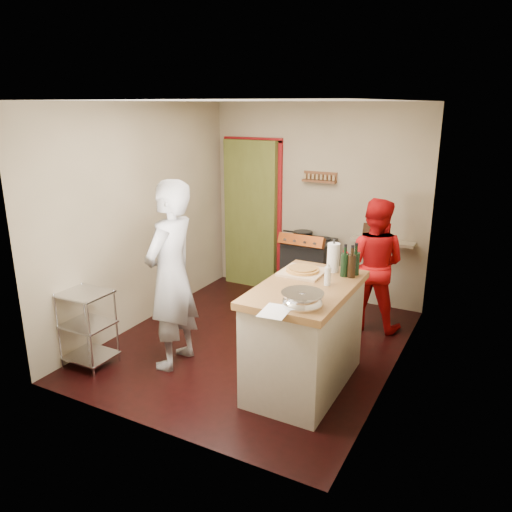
# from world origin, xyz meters

# --- Properties ---
(floor) EXTENTS (3.50, 3.50, 0.00)m
(floor) POSITION_xyz_m (0.00, 0.00, 0.00)
(floor) COLOR black
(floor) RESTS_ON ground
(back_wall) EXTENTS (3.00, 0.44, 2.60)m
(back_wall) POSITION_xyz_m (-0.64, 1.78, 1.13)
(back_wall) COLOR tan
(back_wall) RESTS_ON ground
(left_wall) EXTENTS (0.04, 3.50, 2.60)m
(left_wall) POSITION_xyz_m (-1.50, 0.00, 1.30)
(left_wall) COLOR tan
(left_wall) RESTS_ON ground
(right_wall) EXTENTS (0.04, 3.50, 2.60)m
(right_wall) POSITION_xyz_m (1.50, 0.00, 1.30)
(right_wall) COLOR tan
(right_wall) RESTS_ON ground
(ceiling) EXTENTS (3.00, 3.50, 0.02)m
(ceiling) POSITION_xyz_m (0.00, 0.00, 2.61)
(ceiling) COLOR white
(ceiling) RESTS_ON back_wall
(stove) EXTENTS (0.60, 0.63, 1.00)m
(stove) POSITION_xyz_m (0.05, 1.42, 0.45)
(stove) COLOR black
(stove) RESTS_ON ground
(wire_shelving) EXTENTS (0.48, 0.40, 0.80)m
(wire_shelving) POSITION_xyz_m (-1.28, -1.20, 0.44)
(wire_shelving) COLOR silver
(wire_shelving) RESTS_ON ground
(island) EXTENTS (0.79, 1.49, 1.32)m
(island) POSITION_xyz_m (0.81, -0.54, 0.53)
(island) COLOR #B4AB99
(island) RESTS_ON ground
(person_stripe) EXTENTS (0.49, 0.72, 1.90)m
(person_stripe) POSITION_xyz_m (-0.53, -0.77, 0.95)
(person_stripe) COLOR silver
(person_stripe) RESTS_ON ground
(person_red) EXTENTS (0.78, 0.62, 1.56)m
(person_red) POSITION_xyz_m (1.00, 1.05, 0.78)
(person_red) COLOR #B40C0E
(person_red) RESTS_ON ground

